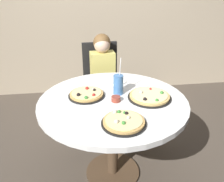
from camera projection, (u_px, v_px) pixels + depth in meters
name	position (u px, v px, depth m)	size (l,w,h in m)	color
ground_plane	(113.00, 172.00, 2.15)	(8.00, 8.00, 0.00)	#4C4238
dining_table	(113.00, 111.00, 1.87)	(1.16, 1.16, 0.75)	white
chair_wooden	(101.00, 80.00, 2.75)	(0.42, 0.42, 0.95)	black
diner_child	(104.00, 90.00, 2.61)	(0.27, 0.42, 1.08)	#3F4766
pizza_veggie	(87.00, 94.00, 1.87)	(0.29, 0.29, 0.05)	black
pizza_cheese	(124.00, 122.00, 1.51)	(0.29, 0.29, 0.05)	black
pizza_pepperoni	(149.00, 96.00, 1.84)	(0.34, 0.34, 0.05)	black
soda_cup	(118.00, 85.00, 1.88)	(0.08, 0.08, 0.31)	#3F72B2
sauce_bowl	(116.00, 99.00, 1.79)	(0.07, 0.07, 0.04)	brown
plate_small	(117.00, 81.00, 2.14)	(0.18, 0.18, 0.01)	white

